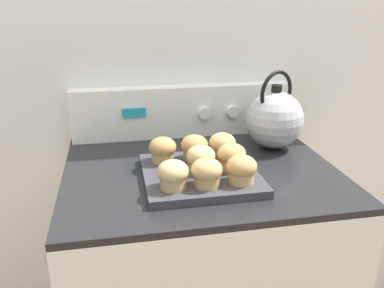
{
  "coord_description": "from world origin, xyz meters",
  "views": [
    {
      "loc": [
        -0.22,
        -0.7,
        1.4
      ],
      "look_at": [
        -0.04,
        0.26,
        1.03
      ],
      "focal_mm": 38.0,
      "sensor_mm": 36.0,
      "label": 1
    }
  ],
  "objects_px": {
    "muffin_r2_c0": "(163,150)",
    "tea_kettle": "(275,119)",
    "muffin_r0_c2": "(241,169)",
    "muffin_r2_c1": "(194,147)",
    "muffin_r1_c1": "(201,158)",
    "muffin_pan": "(200,175)",
    "muffin_r0_c1": "(207,172)",
    "muffin_r2_c2": "(222,145)",
    "muffin_r0_c0": "(173,174)",
    "muffin_r1_c2": "(232,156)"
  },
  "relations": [
    {
      "from": "muffin_r0_c0",
      "to": "muffin_r2_c0",
      "type": "height_order",
      "value": "same"
    },
    {
      "from": "muffin_pan",
      "to": "muffin_r0_c0",
      "type": "height_order",
      "value": "muffin_r0_c0"
    },
    {
      "from": "muffin_r0_c1",
      "to": "tea_kettle",
      "type": "bearing_deg",
      "value": 44.48
    },
    {
      "from": "muffin_r1_c2",
      "to": "muffin_pan",
      "type": "bearing_deg",
      "value": 179.37
    },
    {
      "from": "muffin_r2_c0",
      "to": "muffin_r2_c2",
      "type": "bearing_deg",
      "value": 1.2
    },
    {
      "from": "muffin_pan",
      "to": "muffin_r2_c2",
      "type": "height_order",
      "value": "muffin_r2_c2"
    },
    {
      "from": "muffin_r0_c1",
      "to": "muffin_r1_c2",
      "type": "height_order",
      "value": "same"
    },
    {
      "from": "muffin_r0_c0",
      "to": "muffin_r1_c2",
      "type": "distance_m",
      "value": 0.19
    },
    {
      "from": "muffin_r1_c1",
      "to": "muffin_r2_c0",
      "type": "distance_m",
      "value": 0.12
    },
    {
      "from": "muffin_r0_c0",
      "to": "muffin_r2_c0",
      "type": "xyz_separation_m",
      "value": [
        -0.0,
        0.17,
        0.0
      ]
    },
    {
      "from": "muffin_r2_c0",
      "to": "tea_kettle",
      "type": "height_order",
      "value": "tea_kettle"
    },
    {
      "from": "muffin_r0_c0",
      "to": "muffin_r2_c2",
      "type": "relative_size",
      "value": 1.0
    },
    {
      "from": "muffin_r0_c2",
      "to": "muffin_r2_c2",
      "type": "distance_m",
      "value": 0.17
    },
    {
      "from": "muffin_pan",
      "to": "muffin_r0_c0",
      "type": "bearing_deg",
      "value": -134.85
    },
    {
      "from": "muffin_r2_c2",
      "to": "tea_kettle",
      "type": "bearing_deg",
      "value": 27.33
    },
    {
      "from": "tea_kettle",
      "to": "muffin_r2_c1",
      "type": "bearing_deg",
      "value": -159.66
    },
    {
      "from": "muffin_pan",
      "to": "muffin_r2_c0",
      "type": "xyz_separation_m",
      "value": [
        -0.09,
        0.08,
        0.05
      ]
    },
    {
      "from": "muffin_r2_c2",
      "to": "muffin_r1_c1",
      "type": "bearing_deg",
      "value": -133.3
    },
    {
      "from": "muffin_r2_c0",
      "to": "tea_kettle",
      "type": "distance_m",
      "value": 0.39
    },
    {
      "from": "muffin_r2_c1",
      "to": "muffin_r2_c0",
      "type": "bearing_deg",
      "value": -178.58
    },
    {
      "from": "muffin_pan",
      "to": "muffin_r0_c1",
      "type": "height_order",
      "value": "muffin_r0_c1"
    },
    {
      "from": "muffin_r1_c2",
      "to": "tea_kettle",
      "type": "relative_size",
      "value": 0.31
    },
    {
      "from": "muffin_r2_c2",
      "to": "muffin_r2_c1",
      "type": "bearing_deg",
      "value": -179.04
    },
    {
      "from": "muffin_r0_c2",
      "to": "muffin_r2_c2",
      "type": "height_order",
      "value": "same"
    },
    {
      "from": "muffin_pan",
      "to": "muffin_r1_c2",
      "type": "height_order",
      "value": "muffin_r1_c2"
    },
    {
      "from": "muffin_pan",
      "to": "muffin_r2_c1",
      "type": "bearing_deg",
      "value": 88.53
    },
    {
      "from": "muffin_r0_c0",
      "to": "muffin_r2_c2",
      "type": "bearing_deg",
      "value": 45.69
    },
    {
      "from": "muffin_r0_c1",
      "to": "muffin_r1_c2",
      "type": "xyz_separation_m",
      "value": [
        0.09,
        0.09,
        0.0
      ]
    },
    {
      "from": "muffin_r0_c1",
      "to": "muffin_r2_c0",
      "type": "relative_size",
      "value": 1.0
    },
    {
      "from": "muffin_r2_c1",
      "to": "muffin_r1_c1",
      "type": "bearing_deg",
      "value": -90.16
    },
    {
      "from": "muffin_r1_c1",
      "to": "muffin_pan",
      "type": "bearing_deg",
      "value": -162.21
    },
    {
      "from": "muffin_r0_c1",
      "to": "tea_kettle",
      "type": "xyz_separation_m",
      "value": [
        0.28,
        0.28,
        0.04
      ]
    },
    {
      "from": "muffin_pan",
      "to": "muffin_r0_c0",
      "type": "distance_m",
      "value": 0.13
    },
    {
      "from": "muffin_pan",
      "to": "tea_kettle",
      "type": "height_order",
      "value": "tea_kettle"
    },
    {
      "from": "muffin_r0_c0",
      "to": "tea_kettle",
      "type": "distance_m",
      "value": 0.46
    },
    {
      "from": "muffin_r0_c1",
      "to": "tea_kettle",
      "type": "relative_size",
      "value": 0.31
    },
    {
      "from": "muffin_r2_c1",
      "to": "muffin_r2_c2",
      "type": "bearing_deg",
      "value": 0.96
    },
    {
      "from": "muffin_r0_c2",
      "to": "muffin_r1_c1",
      "type": "bearing_deg",
      "value": 134.07
    },
    {
      "from": "muffin_r1_c1",
      "to": "muffin_r2_c0",
      "type": "height_order",
      "value": "same"
    },
    {
      "from": "muffin_r1_c1",
      "to": "muffin_r2_c0",
      "type": "xyz_separation_m",
      "value": [
        -0.09,
        0.08,
        0.0
      ]
    },
    {
      "from": "muffin_r0_c2",
      "to": "muffin_r2_c0",
      "type": "bearing_deg",
      "value": 135.76
    },
    {
      "from": "muffin_pan",
      "to": "muffin_r0_c0",
      "type": "relative_size",
      "value": 3.91
    },
    {
      "from": "muffin_r1_c2",
      "to": "muffin_r2_c1",
      "type": "height_order",
      "value": "same"
    },
    {
      "from": "muffin_r1_c1",
      "to": "tea_kettle",
      "type": "xyz_separation_m",
      "value": [
        0.28,
        0.19,
        0.04
      ]
    },
    {
      "from": "muffin_r1_c2",
      "to": "tea_kettle",
      "type": "height_order",
      "value": "tea_kettle"
    },
    {
      "from": "muffin_pan",
      "to": "muffin_r0_c1",
      "type": "distance_m",
      "value": 0.1
    },
    {
      "from": "muffin_r0_c0",
      "to": "muffin_r2_c2",
      "type": "height_order",
      "value": "same"
    },
    {
      "from": "tea_kettle",
      "to": "muffin_r0_c2",
      "type": "bearing_deg",
      "value": -125.26
    },
    {
      "from": "muffin_r0_c1",
      "to": "muffin_r2_c1",
      "type": "bearing_deg",
      "value": 88.46
    },
    {
      "from": "muffin_r1_c2",
      "to": "muffin_r2_c2",
      "type": "relative_size",
      "value": 1.0
    }
  ]
}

